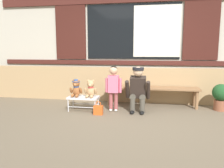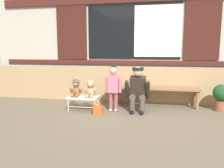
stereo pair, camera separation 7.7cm
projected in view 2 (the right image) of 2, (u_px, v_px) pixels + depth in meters
name	position (u px, v px, depth m)	size (l,w,h in m)	color
ground_plane	(122.00, 118.00, 4.25)	(60.00, 60.00, 0.00)	brown
brick_low_wall	(131.00, 85.00, 5.57)	(7.79, 0.25, 0.85)	tan
shop_facade	(134.00, 28.00, 5.86)	(7.95, 0.26, 3.68)	#B7B2A3
wooden_bench_long	(152.00, 90.00, 5.12)	(2.10, 0.40, 0.44)	#8E6642
small_display_bench	(83.00, 98.00, 4.76)	(0.64, 0.36, 0.30)	silver
teddy_bear_with_hat	(76.00, 88.00, 4.77)	(0.28, 0.27, 0.36)	#93562D
teddy_bear_plain	(91.00, 89.00, 4.70)	(0.28, 0.26, 0.36)	tan
child_standing	(113.00, 83.00, 4.66)	(0.35, 0.18, 0.96)	#994C4C
adult_crouching	(138.00, 89.00, 4.61)	(0.50, 0.49, 0.95)	#4C473D
handbag_on_ground	(98.00, 110.00, 4.47)	(0.18, 0.11, 0.27)	#DB561E
potted_plant	(222.00, 96.00, 4.71)	(0.36, 0.36, 0.57)	brown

